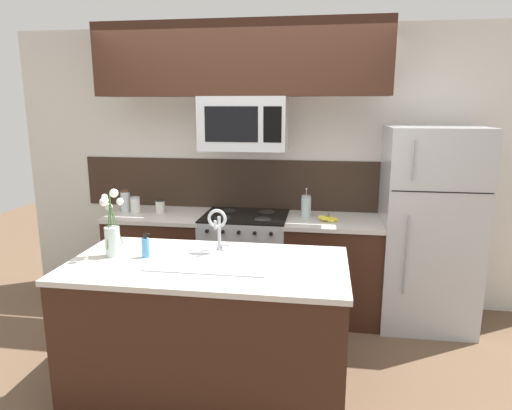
# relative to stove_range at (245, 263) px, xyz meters

# --- Properties ---
(ground_plane) EXTENTS (10.00, 10.00, 0.00)m
(ground_plane) POSITION_rel_stove_range_xyz_m (-0.00, -0.90, -0.46)
(ground_plane) COLOR brown
(rear_partition) EXTENTS (5.20, 0.10, 2.60)m
(rear_partition) POSITION_rel_stove_range_xyz_m (0.30, 0.38, 0.84)
(rear_partition) COLOR silver
(rear_partition) RESTS_ON ground
(splash_band) EXTENTS (3.34, 0.01, 0.48)m
(splash_band) POSITION_rel_stove_range_xyz_m (-0.00, 0.32, 0.69)
(splash_band) COLOR #332319
(splash_band) RESTS_ON rear_partition
(back_counter_left) EXTENTS (0.91, 0.65, 0.91)m
(back_counter_left) POSITION_rel_stove_range_xyz_m (-0.82, 0.00, -0.01)
(back_counter_left) COLOR #381E14
(back_counter_left) RESTS_ON ground
(back_counter_right) EXTENTS (0.86, 0.65, 0.91)m
(back_counter_right) POSITION_rel_stove_range_xyz_m (0.79, 0.00, -0.01)
(back_counter_right) COLOR #381E14
(back_counter_right) RESTS_ON ground
(stove_range) EXTENTS (0.76, 0.64, 0.93)m
(stove_range) POSITION_rel_stove_range_xyz_m (0.00, 0.00, 0.00)
(stove_range) COLOR #B7BABF
(stove_range) RESTS_ON ground
(microwave) EXTENTS (0.74, 0.40, 0.45)m
(microwave) POSITION_rel_stove_range_xyz_m (0.00, -0.02, 1.28)
(microwave) COLOR #B7BABF
(upper_cabinet_band) EXTENTS (2.46, 0.34, 0.60)m
(upper_cabinet_band) POSITION_rel_stove_range_xyz_m (-0.03, -0.05, 1.81)
(upper_cabinet_band) COLOR #381E14
(refrigerator) EXTENTS (0.78, 0.74, 1.73)m
(refrigerator) POSITION_rel_stove_range_xyz_m (1.60, 0.02, 0.40)
(refrigerator) COLOR #B7BABF
(refrigerator) RESTS_ON ground
(storage_jar_tall) EXTENTS (0.09, 0.09, 0.21)m
(storage_jar_tall) POSITION_rel_stove_range_xyz_m (-1.16, 0.03, 0.55)
(storage_jar_tall) COLOR silver
(storage_jar_tall) RESTS_ON back_counter_left
(storage_jar_medium) EXTENTS (0.09, 0.09, 0.15)m
(storage_jar_medium) POSITION_rel_stove_range_xyz_m (-1.04, -0.01, 0.52)
(storage_jar_medium) COLOR silver
(storage_jar_medium) RESTS_ON back_counter_left
(storage_jar_short) EXTENTS (0.09, 0.09, 0.12)m
(storage_jar_short) POSITION_rel_stove_range_xyz_m (-0.82, 0.04, 0.51)
(storage_jar_short) COLOR silver
(storage_jar_short) RESTS_ON back_counter_left
(banana_bunch) EXTENTS (0.19, 0.13, 0.08)m
(banana_bunch) POSITION_rel_stove_range_xyz_m (0.75, -0.06, 0.47)
(banana_bunch) COLOR yellow
(banana_bunch) RESTS_ON back_counter_right
(french_press) EXTENTS (0.09, 0.09, 0.27)m
(french_press) POSITION_rel_stove_range_xyz_m (0.55, 0.06, 0.55)
(french_press) COLOR silver
(french_press) RESTS_ON back_counter_right
(island_counter) EXTENTS (1.79, 0.92, 0.91)m
(island_counter) POSITION_rel_stove_range_xyz_m (-0.03, -1.25, -0.01)
(island_counter) COLOR #381E14
(island_counter) RESTS_ON ground
(kitchen_sink) EXTENTS (0.76, 0.44, 0.16)m
(kitchen_sink) POSITION_rel_stove_range_xyz_m (-0.01, -1.25, 0.38)
(kitchen_sink) COLOR #ADAFB5
(kitchen_sink) RESTS_ON island_counter
(sink_faucet) EXTENTS (0.14, 0.14, 0.31)m
(sink_faucet) POSITION_rel_stove_range_xyz_m (-0.01, -1.03, 0.65)
(sink_faucet) COLOR #B7BABF
(sink_faucet) RESTS_ON island_counter
(dish_soap_bottle) EXTENTS (0.06, 0.05, 0.16)m
(dish_soap_bottle) POSITION_rel_stove_range_xyz_m (-0.46, -1.21, 0.52)
(dish_soap_bottle) COLOR #4C93C6
(dish_soap_bottle) RESTS_ON island_counter
(flower_vase) EXTENTS (0.14, 0.18, 0.45)m
(flower_vase) POSITION_rel_stove_range_xyz_m (-0.68, -1.22, 0.61)
(flower_vase) COLOR silver
(flower_vase) RESTS_ON island_counter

